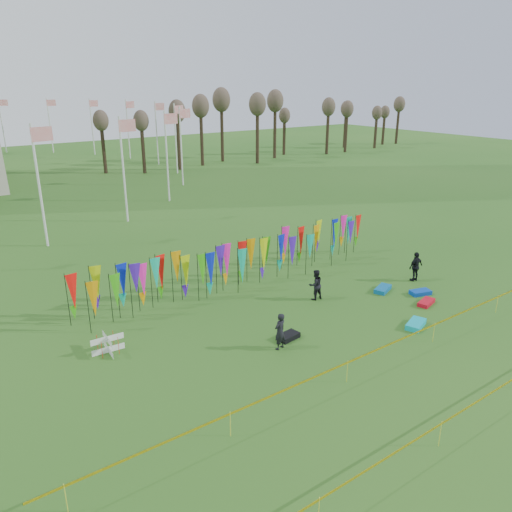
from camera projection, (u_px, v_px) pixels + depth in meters
ground at (344, 343)px, 21.07m from camera, size 160.00×160.00×0.00m
banner_row at (246, 256)px, 26.59m from camera, size 18.64×0.64×2.51m
caution_tape_near at (380, 349)px, 19.08m from camera, size 26.00×0.02×0.90m
caution_tape_far at (478, 402)px, 15.96m from camera, size 26.00×0.02×0.90m
tree_line at (285, 113)px, 70.30m from camera, size 53.92×1.92×7.84m
box_kite at (108, 344)px, 20.23m from camera, size 0.69×0.69×0.76m
person_left at (280, 331)px, 20.41m from camera, size 0.66×0.54×1.60m
person_mid at (315, 285)px, 25.08m from camera, size 0.81×0.55×1.58m
person_right at (416, 267)px, 27.40m from camera, size 1.00×0.59×1.67m
kite_bag_turquoise at (416, 324)px, 22.47m from camera, size 1.35×1.00×0.24m
kite_bag_blue at (420, 292)px, 25.86m from camera, size 1.17×0.83×0.22m
kite_bag_red at (426, 302)px, 24.71m from camera, size 1.20×0.78×0.20m
kite_bag_black at (288, 336)px, 21.43m from camera, size 1.04×0.68×0.22m
kite_bag_teal at (383, 289)px, 26.27m from camera, size 1.31×0.96×0.23m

